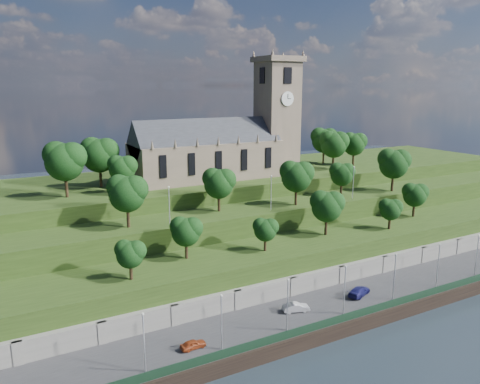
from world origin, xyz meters
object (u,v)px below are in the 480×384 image
car_left (193,344)px  car_right (359,291)px  car_middle (296,307)px  church (226,143)px

car_left → car_right: car_right is taller
car_middle → car_left: bearing=113.3°
church → car_middle: size_ratio=9.58×
church → car_right: bearing=-84.9°
car_left → car_middle: bearing=-86.6°
church → car_right: size_ratio=7.97×
car_right → car_middle: bearing=67.0°
church → car_right: (3.53, -39.89, -19.82)m
car_left → car_middle: 17.48m
car_left → car_right: 29.47m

